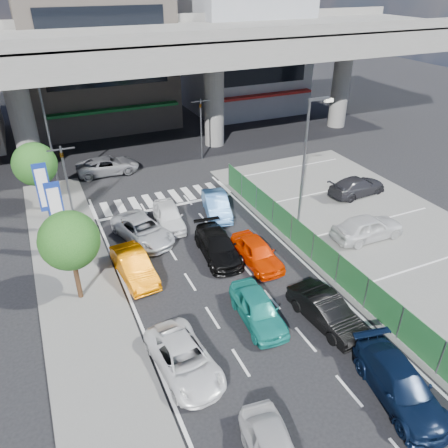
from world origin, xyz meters
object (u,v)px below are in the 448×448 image
kei_truck_front_right (216,205)px  parked_sedan_white (368,227)px  minivan_navy_back (400,385)px  taxi_teal_mid (258,309)px  signboard_near (57,210)px  sedan_black_mid (218,246)px  wagon_silver_front_left (143,230)px  taxi_orange_right (257,252)px  tree_near (69,241)px  taxi_orange_left (134,266)px  traffic_light_left (64,166)px  street_lamp_left (49,125)px  tree_far (35,164)px  signboard_far (44,190)px  parked_sedan_dgrey (357,186)px  hatch_black_mid_right (326,311)px  traffic_light_right (201,114)px  crossing_wagon_silver (108,165)px  sedan_white_front_mid (169,216)px  traffic_cone (312,241)px  street_lamp_right (307,153)px  sedan_white_mid_left (184,359)px

kei_truck_front_right → parked_sedan_white: 9.66m
minivan_navy_back → taxi_teal_mid: bearing=125.9°
signboard_near → taxi_teal_mid: signboard_near is taller
sedan_black_mid → kei_truck_front_right: kei_truck_front_right is taller
signboard_near → wagon_silver_front_left: (4.51, 0.14, -2.40)m
taxi_teal_mid → taxi_orange_right: same height
tree_near → taxi_orange_left: bearing=12.3°
traffic_light_left → taxi_orange_left: 8.32m
street_lamp_left → parked_sedan_white: 22.54m
tree_far → signboard_near: bearing=-84.7°
signboard_far → parked_sedan_dgrey: (20.66, -3.30, -2.35)m
taxi_orange_right → parked_sedan_white: 7.26m
hatch_black_mid_right → street_lamp_left: bearing=109.1°
hatch_black_mid_right → taxi_orange_left: size_ratio=1.00×
traffic_light_right → sedan_black_mid: traffic_light_right is taller
tree_near → taxi_teal_mid: bearing=-34.7°
traffic_light_right → wagon_silver_front_left: traffic_light_right is taller
traffic_light_left → crossing_wagon_silver: traffic_light_left is taller
sedan_white_front_mid → signboard_near: bearing=-163.6°
signboard_near → taxi_orange_left: bearing=-47.3°
taxi_teal_mid → traffic_cone: bearing=40.0°
street_lamp_right → minivan_navy_back: (-4.09, -12.97, -4.09)m
minivan_navy_back → sedan_black_mid: minivan_navy_back is taller
wagon_silver_front_left → parked_sedan_white: size_ratio=1.06×
hatch_black_mid_right → taxi_orange_right: same height
wagon_silver_front_left → crossing_wagon_silver: (0.15, 11.03, 0.02)m
minivan_navy_back → crossing_wagon_silver: 26.73m
traffic_light_right → hatch_black_mid_right: 21.84m
signboard_near → tree_far: size_ratio=0.98×
taxi_orange_right → kei_truck_front_right: same height
kei_truck_front_right → street_lamp_right: bearing=-21.8°
signboard_near → hatch_black_mid_right: (10.20, -10.45, -2.37)m
sedan_black_mid → parked_sedan_white: 9.17m
signboard_far → tree_far: 3.53m
minivan_navy_back → sedan_white_front_mid: 16.52m
hatch_black_mid_right → parked_sedan_white: 8.36m
sedan_white_front_mid → minivan_navy_back: bearing=-69.9°
tree_far → sedan_white_mid_left: (3.95, -16.89, -2.77)m
parked_sedan_dgrey → taxi_teal_mid: bearing=118.8°
traffic_light_left → traffic_cone: traffic_light_left is taller
traffic_light_right → traffic_cone: 16.18m
taxi_teal_mid → kei_truck_front_right: same height
tree_near → tree_far: bearing=94.4°
wagon_silver_front_left → tree_far: bearing=113.9°
tree_near → kei_truck_front_right: size_ratio=1.15×
sedan_white_front_mid → kei_truck_front_right: bearing=8.6°
traffic_light_left → signboard_far: size_ratio=1.11×
signboard_near → taxi_orange_left: (3.10, -3.36, -2.37)m
sedan_white_mid_left → kei_truck_front_right: bearing=55.9°
traffic_light_right → kei_truck_front_right: traffic_light_right is taller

